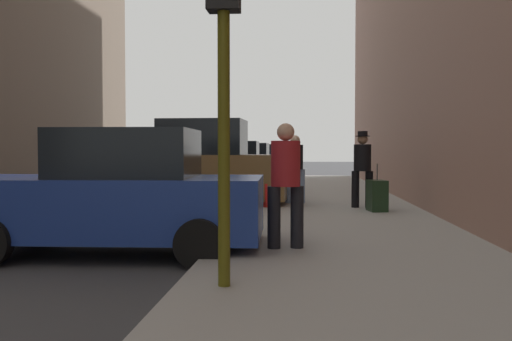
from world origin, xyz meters
name	(u,v)px	position (x,y,z in m)	size (l,w,h in m)	color
ground_plane	(0,235)	(0.00, 0.00, 0.00)	(120.00, 120.00, 0.00)	#38383A
sidewalk	(345,235)	(6.00, 0.00, 0.07)	(4.00, 40.00, 0.15)	gray
parked_blue_sedan	(117,195)	(2.65, -1.66, 0.85)	(4.25, 2.16, 1.79)	navy
parked_bronze_suv	(197,168)	(2.65, 4.65, 1.03)	(4.65, 2.16, 2.25)	brown
parked_gray_coupe	(227,168)	(2.65, 10.37, 0.85)	(4.22, 2.09, 1.79)	slate
parked_dark_green_sedan	(244,164)	(2.65, 16.45, 0.85)	(4.25, 2.16, 1.79)	#193828
parked_red_hatchback	(255,161)	(2.65, 22.82, 0.85)	(4.20, 2.07, 1.79)	#B2191E
fire_hydrant	(267,192)	(4.45, 3.79, 0.50)	(0.42, 0.22, 0.70)	red
traffic_light	(224,21)	(4.50, -3.98, 2.76)	(0.32, 0.32, 3.60)	#514C0F
pedestrian_with_fedora	(362,165)	(6.68, 3.83, 1.14)	(0.51, 0.43, 1.78)	black
pedestrian_in_jeans	(295,165)	(5.11, 4.83, 1.10)	(0.51, 0.41, 1.71)	#728CB2
pedestrian_in_red_jacket	(286,179)	(5.05, -1.77, 1.10)	(0.53, 0.47, 1.71)	black
rolling_suitcase	(377,196)	(6.92, 3.07, 0.49)	(0.43, 0.60, 1.04)	black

